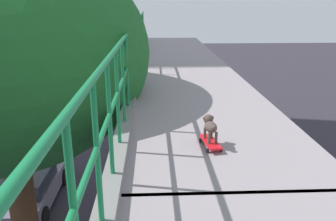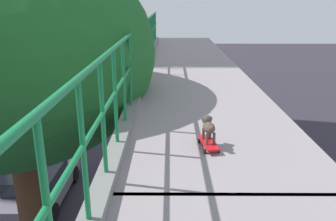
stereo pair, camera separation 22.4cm
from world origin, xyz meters
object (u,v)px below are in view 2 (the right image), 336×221
(car_grey_fifth, at_px, (40,184))
(small_dog, at_px, (208,126))
(toy_skateboard, at_px, (208,143))
(city_bus, at_px, (31,91))

(car_grey_fifth, xyz_separation_m, small_dog, (5.41, -7.44, 5.14))
(toy_skateboard, height_order, small_dog, small_dog)
(car_grey_fifth, bearing_deg, city_bus, 111.98)
(city_bus, distance_m, small_dog, 19.49)
(car_grey_fifth, relative_size, small_dog, 12.40)
(city_bus, height_order, small_dog, small_dog)
(city_bus, relative_size, small_dog, 30.07)
(car_grey_fifth, distance_m, toy_skateboard, 10.47)
(car_grey_fifth, bearing_deg, small_dog, -53.98)
(city_bus, relative_size, toy_skateboard, 20.95)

